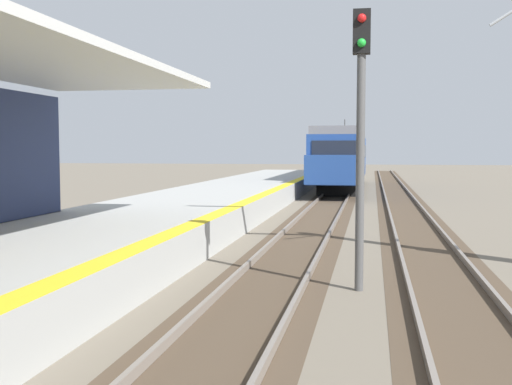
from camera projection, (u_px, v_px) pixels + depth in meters
station_platform at (55, 257)px, 12.77m from camera, size 5.00×80.00×0.91m
track_pair_nearest_platform at (293, 251)px, 15.92m from camera, size 2.34×120.00×0.16m
track_pair_middle at (430, 256)px, 15.30m from camera, size 2.34×120.00×0.16m
approaching_train at (342, 156)px, 40.93m from camera, size 2.93×19.60×4.76m
rail_signal_post at (361, 120)px, 11.51m from camera, size 0.32×0.34×5.20m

